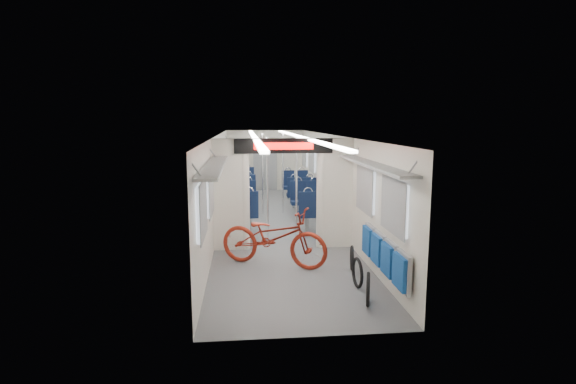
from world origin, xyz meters
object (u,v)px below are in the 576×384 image
Objects in this scene: seat_bay_near_right at (311,203)px; flip_bench at (383,254)px; bicycle at (274,237)px; seat_bay_far_right at (298,187)px; bike_hoop_c at (352,259)px; stanchion_near_left at (268,190)px; seat_bay_near_left at (240,203)px; stanchion_far_left at (263,174)px; stanchion_near_right at (296,190)px; bike_hoop_a at (368,291)px; bike_hoop_b at (357,274)px; seat_bay_far_left at (240,185)px; stanchion_far_right at (283,174)px.

flip_bench is at bearing -85.00° from seat_bay_near_right.
seat_bay_near_right reaches higher than flip_bench.
seat_bay_far_right is (1.22, 6.28, -0.01)m from bicycle.
stanchion_near_left is at bearing 122.39° from bike_hoop_c.
stanchion_near_left is (-1.23, -1.62, 0.61)m from seat_bay_near_right.
stanchion_far_left reaches higher than seat_bay_near_left.
stanchion_near_right is (0.63, -0.15, 0.00)m from stanchion_near_left.
seat_bay_far_right is at bearing 14.43° from bicycle.
seat_bay_near_right is at bearing 71.12° from stanchion_near_right.
flip_bench is 4.24× the size of bike_hoop_a.
seat_bay_near_right is at bearing 5.75° from bicycle.
stanchion_far_left reaches higher than bicycle.
bike_hoop_c is 6.69m from seat_bay_far_right.
seat_bay_near_right is at bearing 92.41° from bike_hoop_c.
stanchion_far_left is (-1.21, 1.36, 0.61)m from seat_bay_near_right.
stanchion_near_left is at bearing 112.66° from bike_hoop_b.
bike_hoop_c is at bearing 104.74° from flip_bench.
seat_bay_near_left is at bearing 108.80° from bike_hoop_a.
bike_hoop_b is at bearing -89.68° from seat_bay_far_right.
seat_bay_near_right is at bearing -48.42° from stanchion_far_left.
bike_hoop_c is at bearing 82.06° from bike_hoop_b.
bike_hoop_c is at bearing -69.48° from stanchion_near_right.
stanchion_near_right is at bearing -75.90° from seat_bay_far_left.
stanchion_far_right is (1.24, -1.92, 0.58)m from seat_bay_far_left.
seat_bay_far_left is at bearing 122.87° from stanchion_far_right.
bike_hoop_c is at bearing 84.66° from bike_hoop_a.
stanchion_near_right is (0.61, 1.64, 0.61)m from bicycle.
stanchion_near_right is 1.00× the size of stanchion_far_right.
bike_hoop_a is 0.22× the size of stanchion_far_left.
bicycle is 6.39m from seat_bay_far_right.
stanchion_far_left is at bearing 104.81° from flip_bench.
stanchion_far_right is at bearing 98.68° from bike_hoop_c.
stanchion_far_right is at bearing 114.91° from seat_bay_near_right.
seat_bay_near_left is 1.03× the size of seat_bay_near_right.
stanchion_far_left reaches higher than bike_hoop_c.
seat_bay_near_left reaches higher than seat_bay_far_right.
seat_bay_far_right is at bearing 91.38° from bike_hoop_c.
seat_bay_far_left is at bearing 105.99° from bike_hoop_c.
stanchion_far_right reaches higher than seat_bay_near_right.
flip_bench is 4.74× the size of bike_hoop_c.
stanchion_far_right is at bearing -57.13° from seat_bay_far_left.
flip_bench is 5.44m from seat_bay_near_left.
stanchion_far_right reaches higher than bike_hoop_a.
flip_bench is 0.53m from bike_hoop_b.
seat_bay_near_left is at bearing 35.81° from bicycle.
stanchion_far_right is (0.60, 2.97, 0.00)m from stanchion_near_left.
seat_bay_near_right is at bearing 95.00° from flip_bench.
bike_hoop_a is 6.83m from stanchion_far_right.
stanchion_near_right reaches higher than seat_bay_far_left.
bike_hoop_a is at bearing -89.86° from seat_bay_near_right.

